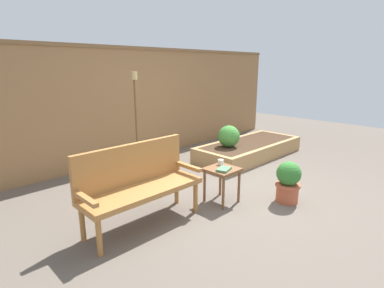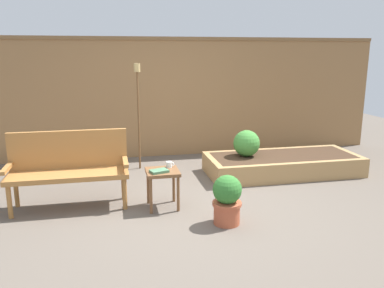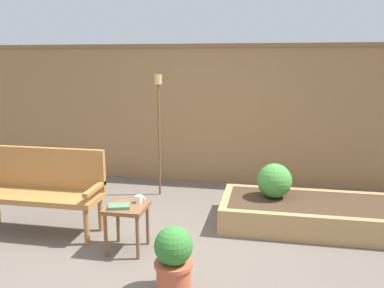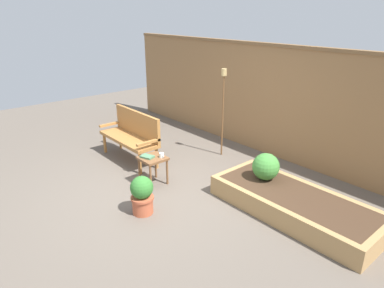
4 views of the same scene
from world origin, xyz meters
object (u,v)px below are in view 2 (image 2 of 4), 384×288
tiki_torch (138,98)px  book_on_table (159,171)px  garden_bench (69,164)px  potted_boxwood (227,199)px  shrub_near_bench (247,143)px  cup_on_table (169,164)px  side_table (163,177)px

tiki_torch → book_on_table: bearing=-87.1°
garden_bench → potted_boxwood: size_ratio=2.53×
garden_bench → shrub_near_bench: garden_bench is taller
garden_bench → cup_on_table: size_ratio=13.29×
cup_on_table → shrub_near_bench: (1.37, 0.96, -0.01)m
side_table → tiki_torch: 1.93m
book_on_table → shrub_near_bench: shrub_near_bench is taller
garden_bench → potted_boxwood: (1.76, -0.94, -0.25)m
shrub_near_bench → tiki_torch: (-1.61, 0.69, 0.67)m
side_table → tiki_torch: tiki_torch is taller
shrub_near_bench → tiki_torch: bearing=156.8°
side_table → potted_boxwood: size_ratio=0.84×
side_table → garden_bench: bearing=164.4°
potted_boxwood → book_on_table: bearing=141.0°
shrub_near_bench → tiki_torch: 1.88m
shrub_near_bench → book_on_table: bearing=-143.2°
side_table → potted_boxwood: 0.90m
side_table → potted_boxwood: (0.64, -0.63, -0.10)m
garden_bench → book_on_table: (1.08, -0.38, -0.05)m
cup_on_table → potted_boxwood: bearing=-54.0°
tiki_torch → side_table: bearing=-85.3°
book_on_table → tiki_torch: (-0.09, 1.83, 0.68)m
garden_bench → side_table: bearing=-15.6°
side_table → shrub_near_bench: 1.82m
book_on_table → tiki_torch: 1.95m
tiki_torch → shrub_near_bench: bearing=-23.2°
garden_bench → tiki_torch: tiki_torch is taller
side_table → tiki_torch: bearing=94.7°
cup_on_table → shrub_near_bench: shrub_near_bench is taller
side_table → cup_on_table: cup_on_table is taller
garden_bench → side_table: 1.18m
side_table → potted_boxwood: potted_boxwood is taller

